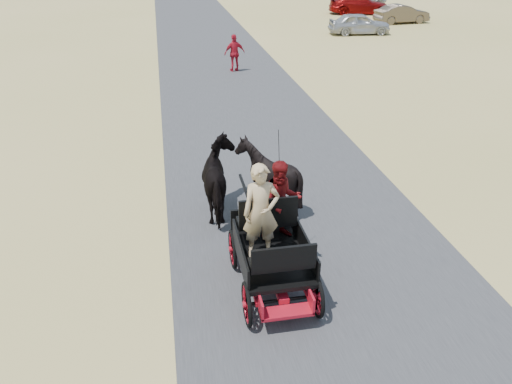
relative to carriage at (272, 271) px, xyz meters
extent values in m
plane|color=tan|center=(1.12, 1.70, -0.36)|extent=(140.00, 140.00, 0.00)
cube|color=#38383A|center=(1.12, 1.70, -0.35)|extent=(6.00, 140.00, 0.01)
imported|color=black|center=(-0.55, 3.00, 0.49)|extent=(0.91, 2.01, 1.70)
imported|color=black|center=(0.55, 3.00, 0.49)|extent=(1.37, 1.54, 1.70)
imported|color=tan|center=(-0.20, 0.05, 1.26)|extent=(0.66, 0.43, 1.80)
imported|color=#660C0F|center=(0.30, 0.60, 1.15)|extent=(0.77, 0.60, 1.58)
imported|color=#B21426|center=(1.74, 16.39, 0.50)|extent=(1.07, 0.61, 1.73)
imported|color=#B2B2B7|center=(11.13, 24.51, 0.31)|extent=(4.06, 1.95, 1.34)
imported|color=brown|center=(15.78, 28.13, 0.29)|extent=(4.07, 1.76, 1.30)
imported|color=maroon|center=(14.43, 33.06, 0.35)|extent=(5.21, 2.97, 1.42)
camera|label=1|loc=(-1.69, -7.39, 5.64)|focal=35.00mm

